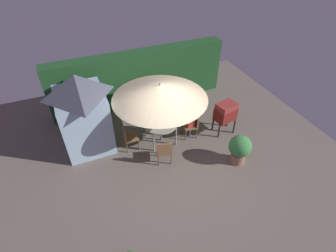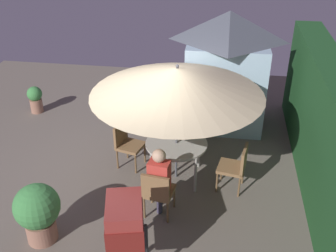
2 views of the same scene
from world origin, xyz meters
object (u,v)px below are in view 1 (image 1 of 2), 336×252
object	(u,v)px
chair_far_side	(155,110)
chair_toward_house	(164,150)
patio_umbrella	(160,92)
chair_toward_hedge	(128,136)
potted_plant_by_shed	(240,148)
patio_table	(161,125)
person_in_red	(190,118)
garden_shed	(83,111)
bbq_grill	(226,112)
chair_near_shed	(192,123)

from	to	relation	value
chair_far_side	chair_toward_house	bearing A→B (deg)	-102.55
patio_umbrella	chair_toward_hedge	bearing A→B (deg)	177.27
potted_plant_by_shed	patio_umbrella	bearing A→B (deg)	135.56
patio_table	person_in_red	distance (m)	1.04
garden_shed	chair_far_side	xyz separation A→B (m)	(2.50, 0.29, -0.82)
bbq_grill	chair_far_side	world-z (taller)	bbq_grill
patio_table	chair_near_shed	xyz separation A→B (m)	(1.11, -0.16, -0.18)
chair_toward_house	person_in_red	size ratio (longest dim) A/B	0.71
patio_table	chair_far_side	world-z (taller)	chair_far_side
patio_table	chair_toward_hedge	distance (m)	1.13
patio_table	patio_umbrella	world-z (taller)	patio_umbrella
patio_table	person_in_red	xyz separation A→B (m)	(1.03, -0.15, 0.09)
bbq_grill	chair_far_side	bearing A→B (deg)	143.72
patio_table	potted_plant_by_shed	world-z (taller)	potted_plant_by_shed
potted_plant_by_shed	chair_near_shed	bearing A→B (deg)	114.60
bbq_grill	chair_toward_house	world-z (taller)	bbq_grill
garden_shed	chair_toward_house	size ratio (longest dim) A/B	2.92
person_in_red	chair_toward_house	bearing A→B (deg)	-146.38
chair_far_side	potted_plant_by_shed	size ratio (longest dim) A/B	0.90
chair_toward_hedge	potted_plant_by_shed	bearing A→B (deg)	-32.36
patio_umbrella	garden_shed	bearing A→B (deg)	160.54
patio_table	patio_umbrella	bearing A→B (deg)	92.39
chair_far_side	potted_plant_by_shed	xyz separation A→B (m)	(1.69, -2.95, 0.04)
patio_umbrella	bbq_grill	bearing A→B (deg)	-10.22
chair_toward_hedge	chair_toward_house	distance (m)	1.36
patio_umbrella	chair_near_shed	xyz separation A→B (m)	(1.11, -0.16, -1.46)
chair_toward_house	chair_near_shed	bearing A→B (deg)	31.61
chair_toward_hedge	person_in_red	xyz separation A→B (m)	(2.15, -0.20, 0.26)
person_in_red	chair_far_side	bearing A→B (deg)	123.62
chair_near_shed	chair_toward_house	world-z (taller)	same
garden_shed	patio_table	xyz separation A→B (m)	(2.30, -0.81, -0.64)
chair_toward_house	potted_plant_by_shed	size ratio (longest dim) A/B	0.90
patio_umbrella	patio_table	bearing A→B (deg)	-87.61
patio_umbrella	chair_toward_house	bearing A→B (deg)	-104.91
patio_umbrella	chair_near_shed	distance (m)	1.84
chair_far_side	chair_near_shed	bearing A→B (deg)	-54.02
bbq_grill	person_in_red	xyz separation A→B (m)	(-1.22, 0.26, -0.06)
chair_far_side	person_in_red	bearing A→B (deg)	-56.38
bbq_grill	chair_toward_hedge	world-z (taller)	bbq_grill
chair_toward_house	person_in_red	xyz separation A→B (m)	(1.30, 0.86, 0.26)
patio_table	chair_near_shed	world-z (taller)	chair_near_shed
potted_plant_by_shed	person_in_red	size ratio (longest dim) A/B	0.79
patio_table	chair_near_shed	bearing A→B (deg)	-8.05
chair_near_shed	potted_plant_by_shed	world-z (taller)	potted_plant_by_shed
chair_near_shed	potted_plant_by_shed	bearing A→B (deg)	-65.40
garden_shed	chair_far_side	size ratio (longest dim) A/B	2.92
potted_plant_by_shed	bbq_grill	bearing A→B (deg)	75.99
chair_near_shed	patio_table	bearing A→B (deg)	171.95
garden_shed	person_in_red	world-z (taller)	garden_shed
patio_umbrella	chair_near_shed	bearing A→B (deg)	-8.05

